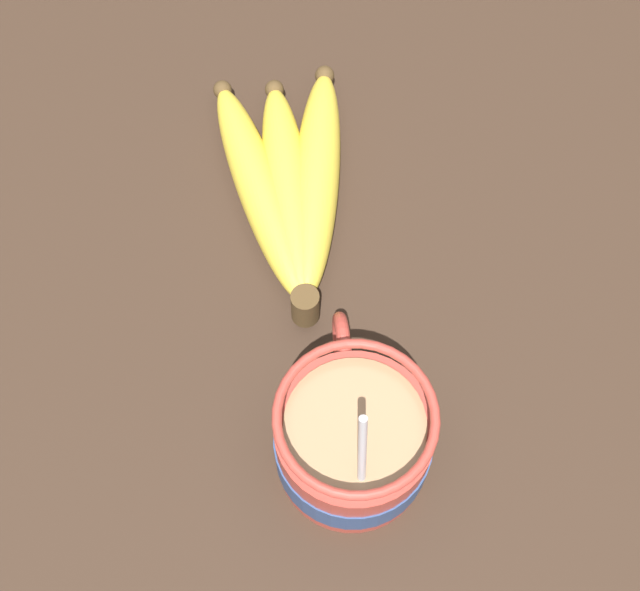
# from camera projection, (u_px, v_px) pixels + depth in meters

# --- Properties ---
(table) EXTENTS (1.24, 1.24, 0.03)m
(table) POSITION_uv_depth(u_px,v_px,m) (381.00, 378.00, 0.64)
(table) COLOR #332319
(table) RESTS_ON ground
(coffee_mug) EXTENTS (0.13, 0.10, 0.14)m
(coffee_mug) POSITION_uv_depth(u_px,v_px,m) (353.00, 441.00, 0.56)
(coffee_mug) COLOR #B23D33
(coffee_mug) RESTS_ON table
(banana_bunch) EXTENTS (0.23, 0.12, 0.04)m
(banana_bunch) POSITION_uv_depth(u_px,v_px,m) (289.00, 185.00, 0.67)
(banana_bunch) COLOR #4C381E
(banana_bunch) RESTS_ON table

